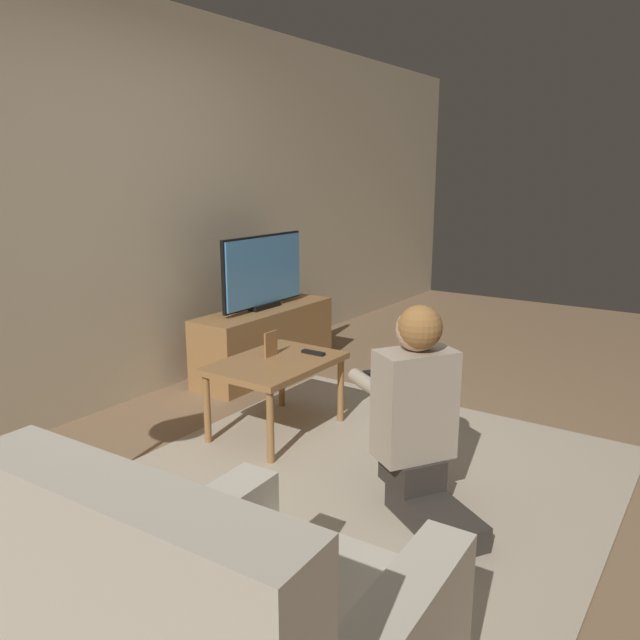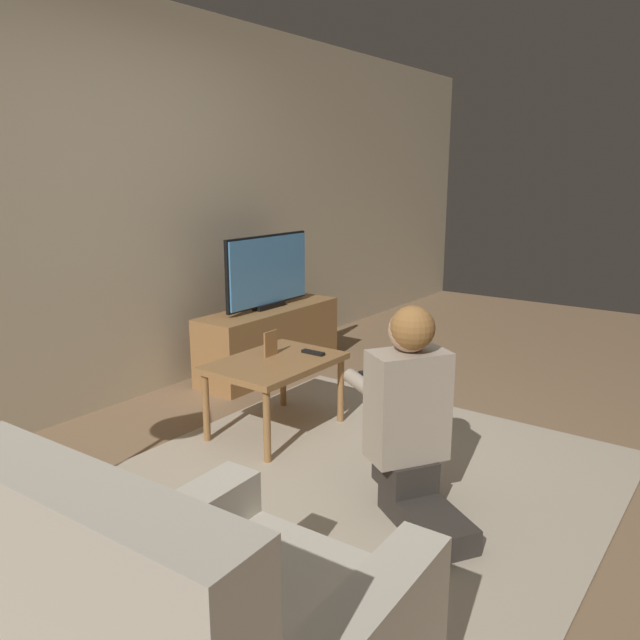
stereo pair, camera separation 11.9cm
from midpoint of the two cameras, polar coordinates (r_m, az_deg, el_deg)
ground_plane at (r=3.19m, az=4.32°, el=-14.95°), size 10.00×10.00×0.00m
wall_back at (r=4.16m, az=-18.87°, el=9.79°), size 10.00×0.06×2.60m
rug at (r=3.18m, az=4.33°, el=-14.83°), size 2.49×2.25×0.02m
tv_stand at (r=4.78m, az=-3.91°, el=-1.87°), size 1.26×0.38×0.51m
tv at (r=4.67m, az=-4.05°, el=4.46°), size 0.87×0.08×0.55m
coffee_table at (r=3.63m, az=-3.17°, el=-4.46°), size 0.76×0.54×0.45m
person_kneeling at (r=2.80m, az=9.44°, el=-8.59°), size 0.67×0.84×0.95m
picture_frame at (r=3.67m, az=-3.62°, el=-2.16°), size 0.11×0.01×0.15m
remote at (r=3.72m, az=0.28°, el=-3.00°), size 0.04×0.15×0.02m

